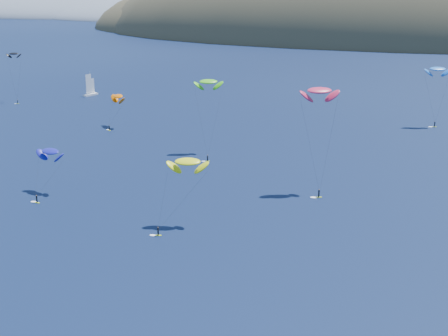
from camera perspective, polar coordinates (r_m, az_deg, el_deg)
name	(u,v)px	position (r m, az deg, el deg)	size (l,w,h in m)	color
island	(425,47)	(623.22, 17.89, 10.47)	(730.00, 300.00, 210.00)	#3D3526
headland	(70,17)	(940.00, -13.92, 13.25)	(460.00, 250.00, 60.00)	slate
sailboat	(90,94)	(298.34, -12.11, 6.67)	(9.60, 8.52, 11.46)	silver
kitesurfer_1	(118,96)	(232.62, -9.67, 6.48)	(9.17, 11.97, 13.63)	#C8E319
kitesurfer_2	(188,162)	(137.07, -3.35, 0.58)	(9.53, 12.36, 16.86)	#C8E319
kitesurfer_3	(208,82)	(194.65, -1.43, 7.89)	(9.49, 15.92, 24.50)	#C8E319
kitesurfer_4	(438,69)	(242.08, 18.96, 8.56)	(9.84, 6.44, 23.55)	#C8E319
kitesurfer_9	(320,91)	(158.89, 8.74, 7.01)	(10.60, 11.15, 28.68)	#C8E319
kitesurfer_10	(50,151)	(165.13, -15.62, 1.47)	(8.99, 12.44, 12.90)	#C8E319
kitesurfer_12	(14,54)	(290.67, -18.67, 9.86)	(7.51, 8.34, 22.63)	#C8E319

